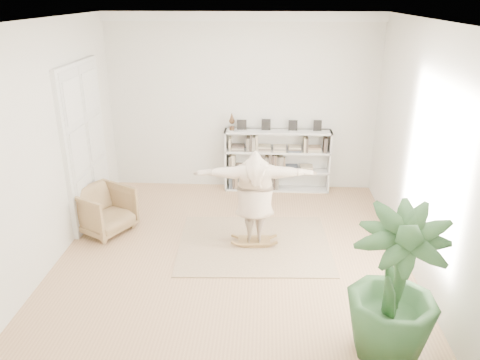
# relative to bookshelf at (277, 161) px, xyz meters

# --- Properties ---
(floor) EXTENTS (6.00, 6.00, 0.00)m
(floor) POSITION_rel_bookshelf_xyz_m (-0.74, -2.82, -0.64)
(floor) COLOR tan
(floor) RESTS_ON ground
(room_shell) EXTENTS (6.00, 6.00, 6.00)m
(room_shell) POSITION_rel_bookshelf_xyz_m (-0.74, 0.12, 2.87)
(room_shell) COLOR silver
(room_shell) RESTS_ON floor
(doors) EXTENTS (0.09, 1.78, 2.92)m
(doors) POSITION_rel_bookshelf_xyz_m (-3.45, -1.52, 0.76)
(doors) COLOR white
(doors) RESTS_ON floor
(bookshelf) EXTENTS (2.20, 0.35, 1.64)m
(bookshelf) POSITION_rel_bookshelf_xyz_m (0.00, 0.00, 0.00)
(bookshelf) COLOR silver
(bookshelf) RESTS_ON floor
(armchair) EXTENTS (1.18, 1.17, 0.80)m
(armchair) POSITION_rel_bookshelf_xyz_m (-3.04, -2.06, -0.24)
(armchair) COLOR tan
(armchair) RESTS_ON floor
(rug) EXTENTS (2.59, 2.12, 0.02)m
(rug) POSITION_rel_bookshelf_xyz_m (-0.41, -2.42, -0.63)
(rug) COLOR tan
(rug) RESTS_ON floor
(rocker_board) EXTENTS (0.54, 0.34, 0.11)m
(rocker_board) POSITION_rel_bookshelf_xyz_m (-0.41, -2.42, -0.57)
(rocker_board) COLOR brown
(rocker_board) RESTS_ON rug
(person) EXTENTS (1.96, 0.62, 1.58)m
(person) POSITION_rel_bookshelf_xyz_m (-0.41, -2.42, 0.29)
(person) COLOR #CAB298
(person) RESTS_ON rocker_board
(houseplant) EXTENTS (1.28, 1.28, 1.83)m
(houseplant) POSITION_rel_bookshelf_xyz_m (1.21, -4.83, 0.28)
(houseplant) COLOR #284E27
(houseplant) RESTS_ON floor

